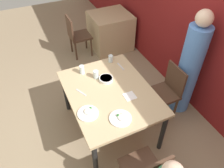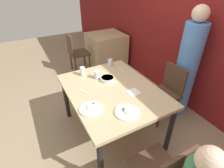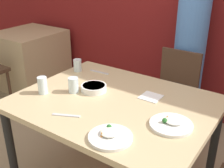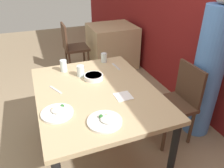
# 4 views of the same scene
# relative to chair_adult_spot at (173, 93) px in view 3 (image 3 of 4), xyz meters

# --- Properties ---
(dining_table) EXTENTS (1.33, 1.04, 0.74)m
(dining_table) POSITION_rel_chair_adult_spot_xyz_m (-0.09, -0.86, 0.19)
(dining_table) COLOR tan
(dining_table) RESTS_ON ground_plane
(chair_adult_spot) EXTENTS (0.40, 0.40, 0.85)m
(chair_adult_spot) POSITION_rel_chair_adult_spot_xyz_m (0.00, 0.00, 0.00)
(chair_adult_spot) COLOR #4C3323
(chair_adult_spot) RESTS_ON ground_plane
(person_adult) EXTENTS (0.30, 0.30, 1.63)m
(person_adult) POSITION_rel_chair_adult_spot_xyz_m (-0.00, 0.33, 0.29)
(person_adult) COLOR #5184D1
(person_adult) RESTS_ON ground_plane
(bowl_curry) EXTENTS (0.19, 0.19, 0.05)m
(bowl_curry) POSITION_rel_chair_adult_spot_xyz_m (-0.30, -0.81, 0.29)
(bowl_curry) COLOR white
(bowl_curry) RESTS_ON dining_table
(plate_rice_adult) EXTENTS (0.25, 0.25, 0.05)m
(plate_rice_adult) POSITION_rel_chair_adult_spot_xyz_m (0.14, -1.23, 0.28)
(plate_rice_adult) COLOR white
(plate_rice_adult) RESTS_ON dining_table
(plate_rice_child) EXTENTS (0.25, 0.25, 0.05)m
(plate_rice_child) POSITION_rel_chair_adult_spot_xyz_m (0.36, -0.93, 0.28)
(plate_rice_child) COLOR white
(plate_rice_child) RESTS_ON dining_table
(glass_water_tall) EXTENTS (0.07, 0.07, 0.12)m
(glass_water_tall) POSITION_rel_chair_adult_spot_xyz_m (-0.58, -1.05, 0.33)
(glass_water_tall) COLOR silver
(glass_water_tall) RESTS_ON dining_table
(glass_water_short) EXTENTS (0.07, 0.07, 0.11)m
(glass_water_short) POSITION_rel_chair_adult_spot_xyz_m (-0.41, -0.91, 0.32)
(glass_water_short) COLOR silver
(glass_water_short) RESTS_ON dining_table
(glass_water_center) EXTENTS (0.07, 0.07, 0.11)m
(glass_water_center) POSITION_rel_chair_adult_spot_xyz_m (-0.66, -0.58, 0.32)
(glass_water_center) COLOR silver
(glass_water_center) RESTS_ON dining_table
(napkin_folded) EXTENTS (0.14, 0.14, 0.01)m
(napkin_folded) POSITION_rel_chair_adult_spot_xyz_m (0.10, -0.67, 0.27)
(napkin_folded) COLOR white
(napkin_folded) RESTS_ON dining_table
(fork_steel) EXTENTS (0.17, 0.09, 0.01)m
(fork_steel) POSITION_rel_chair_adult_spot_xyz_m (-0.22, -1.19, 0.27)
(fork_steel) COLOR silver
(fork_steel) RESTS_ON dining_table
(spoon_steel) EXTENTS (0.18, 0.03, 0.01)m
(spoon_steel) POSITION_rel_chair_adult_spot_xyz_m (-0.48, -0.50, 0.27)
(spoon_steel) COLOR silver
(spoon_steel) RESTS_ON dining_table
(background_table) EXTENTS (0.74, 0.80, 0.75)m
(background_table) POSITION_rel_chair_adult_spot_xyz_m (-2.07, 0.06, -0.09)
(background_table) COLOR tan
(background_table) RESTS_ON ground_plane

